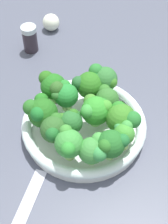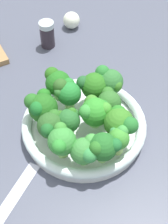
# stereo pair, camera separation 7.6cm
# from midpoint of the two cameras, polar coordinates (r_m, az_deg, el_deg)

# --- Properties ---
(ground_plane) EXTENTS (1.30, 1.30, 0.03)m
(ground_plane) POSITION_cam_midpoint_polar(r_m,az_deg,el_deg) (0.84, -4.78, -2.68)
(ground_plane) COLOR #474C5C
(bowl) EXTENTS (0.29, 0.29, 0.04)m
(bowl) POSITION_cam_midpoint_polar(r_m,az_deg,el_deg) (0.79, -2.72, -2.50)
(bowl) COLOR silver
(bowl) RESTS_ON ground_plane
(broccoli_floret_0) EXTENTS (0.06, 0.08, 0.08)m
(broccoli_floret_0) POSITION_cam_midpoint_polar(r_m,az_deg,el_deg) (0.79, -7.94, 4.15)
(broccoli_floret_0) COLOR #83D064
(broccoli_floret_0) RESTS_ON bowl
(broccoli_floret_1) EXTENTS (0.07, 0.07, 0.07)m
(broccoli_floret_1) POSITION_cam_midpoint_polar(r_m,az_deg,el_deg) (0.74, -1.00, 0.17)
(broccoli_floret_1) COLOR #86C967
(broccoli_floret_1) RESTS_ON bowl
(broccoli_floret_2) EXTENTS (0.06, 0.06, 0.07)m
(broccoli_floret_2) POSITION_cam_midpoint_polar(r_m,az_deg,el_deg) (0.77, -5.99, 2.67)
(broccoli_floret_2) COLOR #96CD70
(broccoli_floret_2) RESTS_ON bowl
(broccoli_floret_3) EXTENTS (0.07, 0.08, 0.07)m
(broccoli_floret_3) POSITION_cam_midpoint_polar(r_m,az_deg,el_deg) (0.73, 3.43, -1.14)
(broccoli_floret_3) COLOR #91CC5B
(broccoli_floret_3) RESTS_ON bowl
(broccoli_floret_4) EXTENTS (0.07, 0.08, 0.07)m
(broccoli_floret_4) POSITION_cam_midpoint_polar(r_m,az_deg,el_deg) (0.76, -10.14, 0.07)
(broccoli_floret_4) COLOR #7EB15D
(broccoli_floret_4) RESTS_ON bowl
(broccoli_floret_5) EXTENTS (0.06, 0.06, 0.07)m
(broccoli_floret_5) POSITION_cam_midpoint_polar(r_m,az_deg,el_deg) (0.72, -7.98, -2.94)
(broccoli_floret_5) COLOR #90CE64
(broccoli_floret_5) RESTS_ON bowl
(broccoli_floret_6) EXTENTS (0.08, 0.06, 0.07)m
(broccoli_floret_6) POSITION_cam_midpoint_polar(r_m,az_deg,el_deg) (0.80, -1.71, 4.54)
(broccoli_floret_6) COLOR #80B259
(broccoli_floret_6) RESTS_ON bowl
(broccoli_floret_7) EXTENTS (0.07, 0.06, 0.08)m
(broccoli_floret_7) POSITION_cam_midpoint_polar(r_m,az_deg,el_deg) (0.68, 1.37, -5.60)
(broccoli_floret_7) COLOR #92C96D
(broccoli_floret_7) RESTS_ON bowl
(broccoli_floret_8) EXTENTS (0.06, 0.07, 0.08)m
(broccoli_floret_8) POSITION_cam_midpoint_polar(r_m,az_deg,el_deg) (0.80, 0.63, 5.44)
(broccoli_floret_8) COLOR #91D262
(broccoli_floret_8) RESTS_ON bowl
(broccoli_floret_9) EXTENTS (0.06, 0.06, 0.06)m
(broccoli_floret_9) POSITION_cam_midpoint_polar(r_m,az_deg,el_deg) (0.69, -1.56, -6.49)
(broccoli_floret_9) COLOR #8DCA59
(broccoli_floret_9) RESTS_ON bowl
(broccoli_floret_10) EXTENTS (0.05, 0.05, 0.07)m
(broccoli_floret_10) POSITION_cam_midpoint_polar(r_m,az_deg,el_deg) (0.71, 3.64, -3.87)
(broccoli_floret_10) COLOR #96C162
(broccoli_floret_10) RESTS_ON bowl
(broccoli_floret_11) EXTENTS (0.05, 0.05, 0.06)m
(broccoli_floret_11) POSITION_cam_midpoint_polar(r_m,az_deg,el_deg) (0.73, -5.18, -1.80)
(broccoli_floret_11) COLOR #8ACF5C
(broccoli_floret_11) RESTS_ON bowl
(broccoli_floret_12) EXTENTS (0.06, 0.07, 0.07)m
(broccoli_floret_12) POSITION_cam_midpoint_polar(r_m,az_deg,el_deg) (0.69, -5.73, -5.48)
(broccoli_floret_12) COLOR #8BC160
(broccoli_floret_12) RESTS_ON bowl
(broccoli_floret_13) EXTENTS (0.06, 0.06, 0.06)m
(broccoli_floret_13) POSITION_cam_midpoint_polar(r_m,az_deg,el_deg) (0.77, 0.96, 1.93)
(broccoli_floret_13) COLOR #89C55E
(broccoli_floret_13) RESTS_ON bowl
(garlic_bulb) EXTENTS (0.05, 0.05, 0.05)m
(garlic_bulb) POSITION_cam_midpoint_polar(r_m,az_deg,el_deg) (1.10, -7.57, 14.55)
(garlic_bulb) COLOR white
(garlic_bulb) RESTS_ON ground_plane
(pepper_shaker) EXTENTS (0.04, 0.04, 0.08)m
(pepper_shaker) POSITION_cam_midpoint_polar(r_m,az_deg,el_deg) (1.01, -11.20, 11.86)
(pepper_shaker) COLOR #2D252D
(pepper_shaker) RESTS_ON ground_plane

